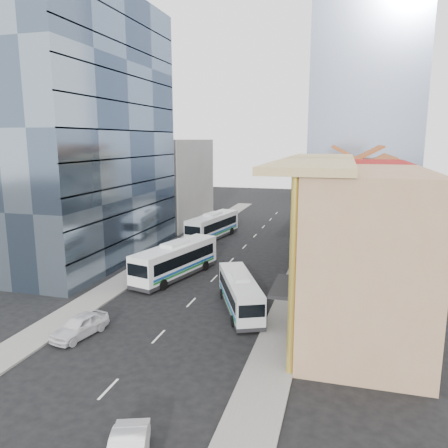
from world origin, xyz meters
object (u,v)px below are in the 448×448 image
(bus_left_near, at_px, (176,259))
(sedan_left, at_px, (80,326))
(shophouse_tan, at_px, (364,256))
(bus_left_far, at_px, (213,226))
(bus_right, at_px, (240,292))
(office_tower, at_px, (82,131))

(bus_left_near, relative_size, sedan_left, 2.52)
(shophouse_tan, xyz_separation_m, bus_left_far, (-19.50, 27.61, -4.11))
(shophouse_tan, relative_size, bus_right, 1.45)
(bus_left_near, height_order, bus_right, bus_left_near)
(shophouse_tan, bearing_deg, bus_left_far, 125.24)
(bus_right, distance_m, sedan_left, 12.75)
(office_tower, distance_m, bus_right, 27.86)
(shophouse_tan, xyz_separation_m, bus_right, (-9.50, 2.47, -4.45))
(bus_right, bearing_deg, office_tower, 128.10)
(bus_right, bearing_deg, bus_left_near, 117.12)
(shophouse_tan, height_order, bus_left_far, shophouse_tan)
(shophouse_tan, distance_m, sedan_left, 20.90)
(bus_left_far, height_order, bus_right, bus_left_far)
(sedan_left, bearing_deg, office_tower, 132.59)
(bus_left_near, bearing_deg, sedan_left, -81.28)
(bus_left_near, bearing_deg, bus_left_far, 109.70)
(office_tower, distance_m, sedan_left, 26.66)
(shophouse_tan, distance_m, office_tower, 35.19)
(bus_left_far, relative_size, bus_right, 1.22)
(bus_left_near, bearing_deg, office_tower, 175.17)
(office_tower, bearing_deg, shophouse_tan, -24.30)
(bus_right, bearing_deg, shophouse_tan, -38.24)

